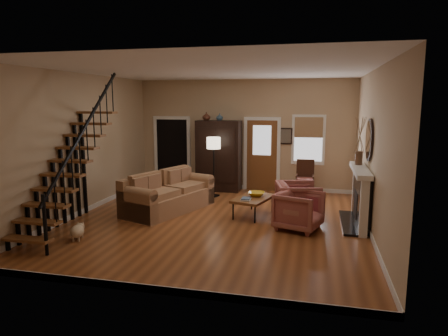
% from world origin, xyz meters
% --- Properties ---
extents(room, '(7.00, 7.33, 3.30)m').
position_xyz_m(room, '(-0.41, 1.76, 1.51)').
color(room, brown).
rests_on(room, ground).
extents(staircase, '(0.94, 2.80, 3.20)m').
position_xyz_m(staircase, '(-2.78, -1.30, 1.60)').
color(staircase, brown).
rests_on(staircase, ground).
extents(fireplace, '(0.33, 1.95, 2.30)m').
position_xyz_m(fireplace, '(3.13, 0.50, 0.74)').
color(fireplace, black).
rests_on(fireplace, ground).
extents(armoire, '(1.30, 0.60, 2.10)m').
position_xyz_m(armoire, '(-0.70, 3.15, 1.05)').
color(armoire, black).
rests_on(armoire, ground).
extents(vase_a, '(0.24, 0.24, 0.25)m').
position_xyz_m(vase_a, '(-1.05, 3.05, 2.22)').
color(vase_a, '#4C2619').
rests_on(vase_a, armoire).
extents(vase_b, '(0.20, 0.20, 0.21)m').
position_xyz_m(vase_b, '(-0.65, 3.05, 2.21)').
color(vase_b, '#334C60').
rests_on(vase_b, armoire).
extents(sofa, '(1.80, 2.61, 0.89)m').
position_xyz_m(sofa, '(-1.33, 0.60, 0.45)').
color(sofa, '#9D6C47').
rests_on(sofa, ground).
extents(coffee_table, '(0.96, 1.30, 0.44)m').
position_xyz_m(coffee_table, '(0.75, 0.63, 0.22)').
color(coffee_table, brown).
rests_on(coffee_table, ground).
extents(bowl, '(0.40, 0.40, 0.10)m').
position_xyz_m(bowl, '(0.80, 0.78, 0.49)').
color(bowl, gold).
rests_on(bowl, coffee_table).
extents(books, '(0.21, 0.29, 0.05)m').
position_xyz_m(books, '(0.63, 0.33, 0.47)').
color(books, beige).
rests_on(books, coffee_table).
extents(armchair_left, '(1.10, 1.09, 0.80)m').
position_xyz_m(armchair_left, '(1.83, -0.14, 0.40)').
color(armchair_left, maroon).
rests_on(armchair_left, ground).
extents(armchair_right, '(1.12, 1.10, 0.85)m').
position_xyz_m(armchair_right, '(1.77, 0.59, 0.43)').
color(armchair_right, maroon).
rests_on(armchair_right, ground).
extents(floor_lamp, '(0.50, 0.50, 1.67)m').
position_xyz_m(floor_lamp, '(-0.65, 2.33, 0.84)').
color(floor_lamp, black).
rests_on(floor_lamp, ground).
extents(side_chair, '(0.54, 0.54, 1.02)m').
position_xyz_m(side_chair, '(1.85, 2.95, 0.51)').
color(side_chair, '#391E12').
rests_on(side_chair, ground).
extents(dog, '(0.35, 0.47, 0.30)m').
position_xyz_m(dog, '(-2.30, -1.78, 0.15)').
color(dog, beige).
rests_on(dog, ground).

